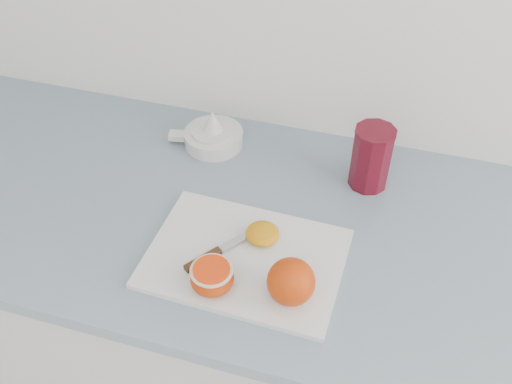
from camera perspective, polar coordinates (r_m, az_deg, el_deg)
counter at (r=1.46m, az=2.58°, el=-15.18°), size 2.55×0.64×0.89m
cutting_board at (r=1.04m, az=-1.09°, el=-6.65°), size 0.35×0.26×0.01m
whole_orange at (r=0.95m, az=3.52°, el=-8.95°), size 0.08×0.08×0.08m
half_orange at (r=0.97m, az=-4.42°, el=-8.52°), size 0.07×0.07×0.05m
squeezed_shell at (r=1.05m, az=0.64°, el=-4.16°), size 0.06×0.06×0.03m
paring_knife at (r=1.03m, az=-4.62°, el=-6.37°), size 0.11×0.15×0.01m
citrus_juicer at (r=1.28m, az=-4.34°, el=5.71°), size 0.17×0.13×0.09m
red_tumbler at (r=1.17m, az=11.43°, el=3.20°), size 0.08×0.08×0.14m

